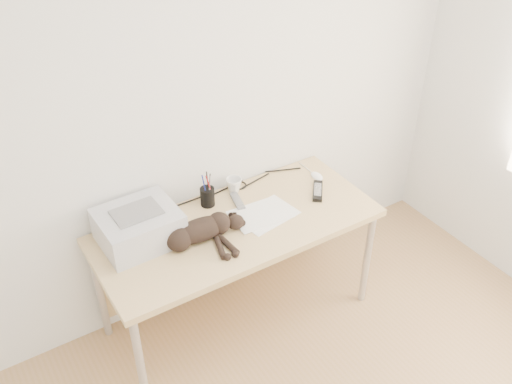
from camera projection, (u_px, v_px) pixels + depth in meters
wall_back at (201, 109)px, 3.10m from camera, size 3.50×0.00×3.50m
desk at (230, 234)px, 3.32m from camera, size 1.60×0.70×0.74m
printer at (139, 226)px, 3.01m from camera, size 0.42×0.36×0.19m
papers at (263, 214)px, 3.24m from camera, size 0.38×0.29×0.01m
cat at (198, 233)px, 3.02m from camera, size 0.61×0.29×0.14m
mug at (234, 185)px, 3.41m from camera, size 0.13×0.13×0.09m
pen_cup at (207, 196)px, 3.29m from camera, size 0.08×0.08×0.21m
remote_grey at (237, 201)px, 3.34m from camera, size 0.08×0.17×0.02m
remote_black at (318, 191)px, 3.42m from camera, size 0.17×0.19×0.02m
mouse at (317, 175)px, 3.55m from camera, size 0.07×0.11×0.03m
cable_tangle at (210, 195)px, 3.39m from camera, size 1.36×0.09×0.01m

